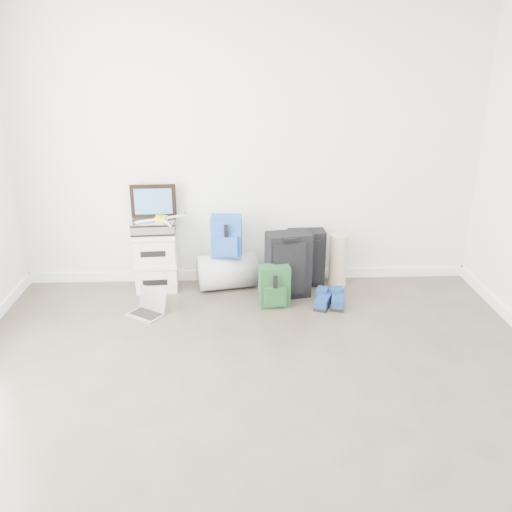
{
  "coord_description": "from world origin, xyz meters",
  "views": [
    {
      "loc": [
        -0.14,
        -2.67,
        2.24
      ],
      "look_at": [
        0.05,
        1.9,
        0.48
      ],
      "focal_mm": 38.0,
      "sensor_mm": 36.0,
      "label": 1
    }
  ],
  "objects_px": {
    "boxes_stack": "(156,260)",
    "large_suitcase": "(288,265)",
    "briefcase": "(154,226)",
    "laptop": "(149,308)",
    "duffel_bag": "(227,271)",
    "carry_on": "(306,258)"
  },
  "relations": [
    {
      "from": "boxes_stack",
      "to": "briefcase",
      "type": "relative_size",
      "value": 1.45
    },
    {
      "from": "briefcase",
      "to": "laptop",
      "type": "height_order",
      "value": "briefcase"
    },
    {
      "from": "briefcase",
      "to": "duffel_bag",
      "type": "distance_m",
      "value": 0.84
    },
    {
      "from": "carry_on",
      "to": "briefcase",
      "type": "bearing_deg",
      "value": 179.9
    },
    {
      "from": "carry_on",
      "to": "large_suitcase",
      "type": "bearing_deg",
      "value": -129.96
    },
    {
      "from": "duffel_bag",
      "to": "large_suitcase",
      "type": "bearing_deg",
      "value": -29.99
    },
    {
      "from": "laptop",
      "to": "large_suitcase",
      "type": "bearing_deg",
      "value": 49.43
    },
    {
      "from": "briefcase",
      "to": "carry_on",
      "type": "distance_m",
      "value": 1.53
    },
    {
      "from": "large_suitcase",
      "to": "carry_on",
      "type": "height_order",
      "value": "large_suitcase"
    },
    {
      "from": "carry_on",
      "to": "boxes_stack",
      "type": "bearing_deg",
      "value": 179.9
    },
    {
      "from": "boxes_stack",
      "to": "laptop",
      "type": "xyz_separation_m",
      "value": [
        -0.01,
        -0.56,
        -0.24
      ]
    },
    {
      "from": "briefcase",
      "to": "large_suitcase",
      "type": "distance_m",
      "value": 1.34
    },
    {
      "from": "laptop",
      "to": "carry_on",
      "type": "bearing_deg",
      "value": 56.58
    },
    {
      "from": "large_suitcase",
      "to": "laptop",
      "type": "bearing_deg",
      "value": -176.17
    },
    {
      "from": "boxes_stack",
      "to": "duffel_bag",
      "type": "bearing_deg",
      "value": -4.96
    },
    {
      "from": "duffel_bag",
      "to": "laptop",
      "type": "relative_size",
      "value": 1.5
    },
    {
      "from": "large_suitcase",
      "to": "laptop",
      "type": "distance_m",
      "value": 1.36
    },
    {
      "from": "duffel_bag",
      "to": "carry_on",
      "type": "height_order",
      "value": "carry_on"
    },
    {
      "from": "boxes_stack",
      "to": "large_suitcase",
      "type": "height_order",
      "value": "large_suitcase"
    },
    {
      "from": "large_suitcase",
      "to": "laptop",
      "type": "relative_size",
      "value": 1.67
    },
    {
      "from": "duffel_bag",
      "to": "large_suitcase",
      "type": "relative_size",
      "value": 0.9
    },
    {
      "from": "large_suitcase",
      "to": "carry_on",
      "type": "xyz_separation_m",
      "value": [
        0.21,
        0.26,
        -0.03
      ]
    }
  ]
}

